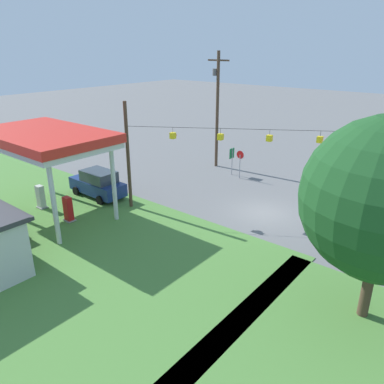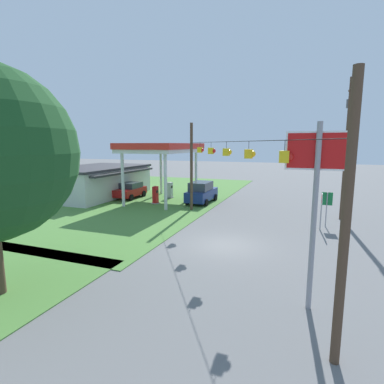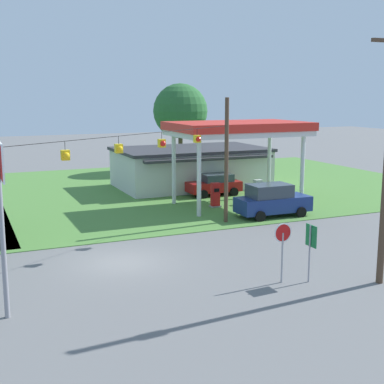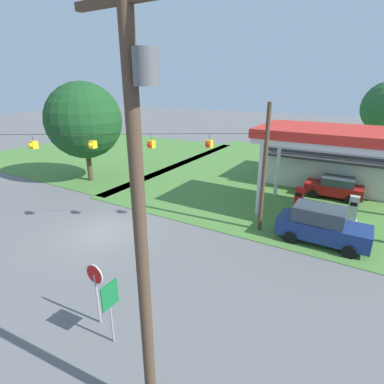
# 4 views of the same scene
# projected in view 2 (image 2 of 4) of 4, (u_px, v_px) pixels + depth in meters

# --- Properties ---
(ground_plane) EXTENTS (160.00, 160.00, 0.00)m
(ground_plane) POSITION_uv_depth(u_px,v_px,m) (225.00, 245.00, 16.91)
(ground_plane) COLOR slate
(grass_verge_station_corner) EXTENTS (36.00, 28.00, 0.04)m
(grass_verge_station_corner) POSITION_uv_depth(u_px,v_px,m) (107.00, 193.00, 34.92)
(grass_verge_station_corner) COLOR #4C7F38
(grass_verge_station_corner) RESTS_ON ground
(gas_station_canopy) EXTENTS (9.09, 5.66, 5.75)m
(gas_station_canopy) POSITION_uv_depth(u_px,v_px,m) (162.00, 149.00, 29.36)
(gas_station_canopy) COLOR silver
(gas_station_canopy) RESTS_ON ground
(gas_station_store) EXTENTS (12.11, 7.98, 3.24)m
(gas_station_store) POSITION_uv_depth(u_px,v_px,m) (95.00, 181.00, 32.88)
(gas_station_store) COLOR silver
(gas_station_store) RESTS_ON ground
(fuel_pump_near) EXTENTS (0.71, 0.56, 1.69)m
(fuel_pump_near) POSITION_uv_depth(u_px,v_px,m) (155.00, 196.00, 28.52)
(fuel_pump_near) COLOR gray
(fuel_pump_near) RESTS_ON ground
(fuel_pump_far) EXTENTS (0.71, 0.56, 1.69)m
(fuel_pump_far) POSITION_uv_depth(u_px,v_px,m) (170.00, 191.00, 31.60)
(fuel_pump_far) COLOR gray
(fuel_pump_far) RESTS_ON ground
(car_at_pumps_front) EXTENTS (4.74, 2.15, 2.09)m
(car_at_pumps_front) POSITION_uv_depth(u_px,v_px,m) (202.00, 192.00, 28.98)
(car_at_pumps_front) COLOR navy
(car_at_pumps_front) RESTS_ON ground
(car_at_pumps_rear) EXTENTS (4.08, 2.12, 1.66)m
(car_at_pumps_rear) POSITION_uv_depth(u_px,v_px,m) (130.00, 190.00, 31.57)
(car_at_pumps_rear) COLOR #AD1414
(car_at_pumps_rear) RESTS_ON ground
(stop_sign_roadside) EXTENTS (0.80, 0.08, 2.50)m
(stop_sign_roadside) POSITION_uv_depth(u_px,v_px,m) (322.00, 203.00, 19.70)
(stop_sign_roadside) COLOR #99999E
(stop_sign_roadside) RESTS_ON ground
(stop_sign_overhead) EXTENTS (0.22, 2.04, 6.38)m
(stop_sign_overhead) POSITION_uv_depth(u_px,v_px,m) (316.00, 179.00, 9.80)
(stop_sign_overhead) COLOR gray
(stop_sign_overhead) RESTS_ON ground
(route_sign) EXTENTS (0.10, 0.70, 2.40)m
(route_sign) POSITION_uv_depth(u_px,v_px,m) (327.00, 202.00, 20.58)
(route_sign) COLOR gray
(route_sign) RESTS_ON ground
(utility_pole_main) EXTENTS (2.20, 0.44, 10.38)m
(utility_pole_main) POSITION_uv_depth(u_px,v_px,m) (347.00, 142.00, 21.92)
(utility_pole_main) COLOR #4C3828
(utility_pole_main) RESTS_ON ground
(signal_span_gantry) EXTENTS (16.06, 10.24, 7.42)m
(signal_span_gantry) POSITION_uv_depth(u_px,v_px,m) (226.00, 172.00, 16.25)
(signal_span_gantry) COLOR #4C3828
(signal_span_gantry) RESTS_ON ground
(tree_behind_station) EXTENTS (5.43, 5.43, 8.67)m
(tree_behind_station) POSITION_uv_depth(u_px,v_px,m) (48.00, 142.00, 38.23)
(tree_behind_station) COLOR #4C3828
(tree_behind_station) RESTS_ON ground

